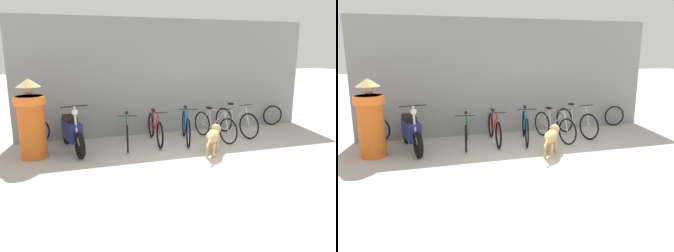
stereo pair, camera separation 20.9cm
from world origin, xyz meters
The scene contains 12 objects.
ground_plane centered at (0.00, 0.00, 0.00)m, with size 60.00×60.00×0.00m, color #B7B2A5.
shop_wall_back centered at (0.00, 3.17, 1.55)m, with size 8.24×0.20×3.11m.
bicycle_0 centered at (-1.46, 2.11, 0.35)m, with size 0.48×1.68×0.83m.
bicycle_1 centered at (-0.73, 2.18, 0.35)m, with size 0.46×1.72×0.84m.
bicycle_2 centered at (0.03, 2.01, 0.38)m, with size 0.57×1.69×0.91m.
bicycle_3 centered at (0.81, 1.97, 0.36)m, with size 0.53×1.66×0.85m.
bicycle_4 centered at (1.56, 2.20, 0.37)m, with size 0.53×1.62×0.89m.
motorcycle centered at (-2.74, 2.08, 0.44)m, with size 0.59×1.87×1.11m.
stray_dog centered at (0.23, 0.86, 0.42)m, with size 0.77×0.98×0.62m.
person_in_robes centered at (-3.56, 1.84, 0.85)m, with size 0.91×0.91×1.71m.
spare_tire_left centered at (3.27, 2.93, 0.31)m, with size 0.62×0.14×0.62m.
spare_tire_right centered at (-3.57, 2.91, 0.35)m, with size 0.68×0.28×0.71m.
Camera 2 is at (-2.75, -5.56, 2.27)m, focal length 35.00 mm.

